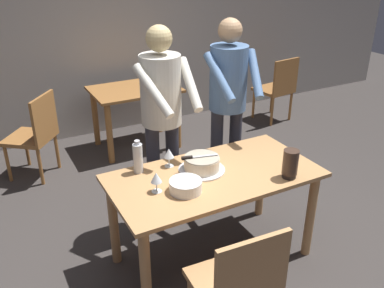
{
  "coord_description": "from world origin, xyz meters",
  "views": [
    {
      "loc": [
        -1.37,
        -2.22,
        2.22
      ],
      "look_at": [
        -0.05,
        0.24,
        0.9
      ],
      "focal_mm": 38.85,
      "sensor_mm": 36.0,
      "label": 1
    }
  ],
  "objects": [
    {
      "name": "back_wall",
      "position": [
        0.0,
        2.9,
        1.35
      ],
      "size": [
        10.0,
        0.12,
        2.7
      ],
      "primitive_type": "cube",
      "color": "#BCB7AD",
      "rests_on": "ground_plane"
    },
    {
      "name": "cake_on_platter",
      "position": [
        -0.05,
        0.09,
        0.8
      ],
      "size": [
        0.34,
        0.34,
        0.11
      ],
      "color": "silver",
      "rests_on": "main_dining_table"
    },
    {
      "name": "cake_knife",
      "position": [
        -0.12,
        0.11,
        0.87
      ],
      "size": [
        0.27,
        0.09,
        0.02
      ],
      "color": "silver",
      "rests_on": "cake_on_platter"
    },
    {
      "name": "water_bottle",
      "position": [
        -0.47,
        0.29,
        0.86
      ],
      "size": [
        0.07,
        0.07,
        0.25
      ],
      "color": "silver",
      "rests_on": "main_dining_table"
    },
    {
      "name": "plate_stack",
      "position": [
        -0.29,
        -0.11,
        0.79
      ],
      "size": [
        0.22,
        0.22,
        0.08
      ],
      "color": "white",
      "rests_on": "main_dining_table"
    },
    {
      "name": "wine_glass_near",
      "position": [
        -0.24,
        0.26,
        0.85
      ],
      "size": [
        0.08,
        0.08,
        0.14
      ],
      "color": "silver",
      "rests_on": "main_dining_table"
    },
    {
      "name": "main_dining_table",
      "position": [
        0.0,
        0.0,
        0.63
      ],
      "size": [
        1.51,
        0.78,
        0.75
      ],
      "color": "tan",
      "rests_on": "ground_plane"
    },
    {
      "name": "chair_near_side",
      "position": [
        -0.3,
        -0.77,
        0.49
      ],
      "size": [
        0.47,
        0.47,
        0.9
      ],
      "color": "tan",
      "rests_on": "ground_plane"
    },
    {
      "name": "background_table",
      "position": [
        0.23,
        2.2,
        0.58
      ],
      "size": [
        1.0,
        0.7,
        0.74
      ],
      "color": "#9E6633",
      "rests_on": "ground_plane"
    },
    {
      "name": "wine_glass_far",
      "position": [
        -0.46,
        -0.02,
        0.85
      ],
      "size": [
        0.08,
        0.08,
        0.14
      ],
      "color": "silver",
      "rests_on": "main_dining_table"
    },
    {
      "name": "hurricane_lamp",
      "position": [
        0.44,
        -0.29,
        0.86
      ],
      "size": [
        0.11,
        0.11,
        0.21
      ],
      "color": "black",
      "rests_on": "main_dining_table"
    },
    {
      "name": "person_standing_beside",
      "position": [
        0.51,
        0.63,
        1.08
      ],
      "size": [
        0.46,
        0.57,
        1.72
      ],
      "color": "#2D2D38",
      "rests_on": "ground_plane"
    },
    {
      "name": "background_chair_2",
      "position": [
        2.26,
        2.06,
        0.49
      ],
      "size": [
        0.49,
        0.49,
        0.9
      ],
      "color": "#9E6633",
      "rests_on": "ground_plane"
    },
    {
      "name": "ground_plane",
      "position": [
        0.0,
        0.0,
        0.0
      ],
      "size": [
        14.0,
        14.0,
        0.0
      ],
      "primitive_type": "plane",
      "color": "#383330"
    },
    {
      "name": "person_cutting_cake",
      "position": [
        -0.13,
        0.6,
        1.08
      ],
      "size": [
        0.47,
        0.56,
        1.72
      ],
      "color": "#2D2D38",
      "rests_on": "ground_plane"
    },
    {
      "name": "background_chair_0",
      "position": [
        -0.95,
        2.0,
        0.49
      ],
      "size": [
        0.62,
        0.62,
        0.9
      ],
      "color": "#9E6633",
      "rests_on": "ground_plane"
    }
  ]
}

